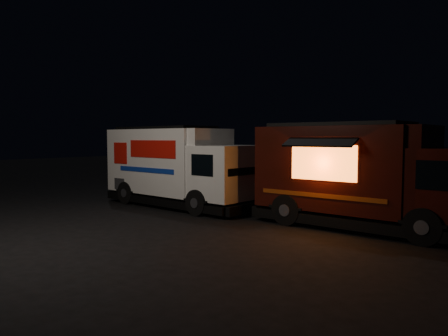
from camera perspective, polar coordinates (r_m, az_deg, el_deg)
ground at (r=12.11m, az=-8.36°, el=-7.67°), size 80.00×80.00×0.00m
white_truck at (r=15.52m, az=-5.66°, el=0.20°), size 6.35×2.41×2.84m
red_truck at (r=12.26m, az=18.15°, el=-0.95°), size 6.16×2.35×2.85m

